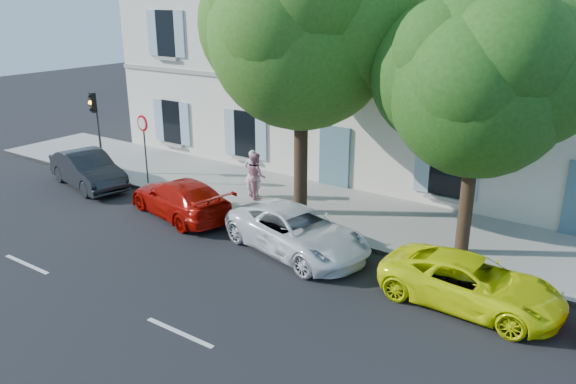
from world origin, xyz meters
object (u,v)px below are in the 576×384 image
Objects in this scene: car_dark_sedan at (88,170)px; car_yellow_supercar at (471,283)px; road_sign at (144,135)px; pedestrian_a at (253,173)px; tree_left at (302,36)px; traffic_light at (95,116)px; tree_right at (479,89)px; pedestrian_b at (256,175)px; car_white_coupe at (297,231)px; car_red_coupe at (180,198)px.

car_dark_sedan is 0.98× the size of car_yellow_supercar.
road_sign reaches higher than pedestrian_a.
tree_left is at bearing 149.08° from pedestrian_a.
traffic_light is (-0.68, 1.12, 1.89)m from car_dark_sedan.
tree_right is 2.18× the size of traffic_light.
tree_right is 8.82m from pedestrian_a.
pedestrian_b is at bearing 171.00° from tree_left.
pedestrian_a is at bearing 19.50° from pedestrian_b.
tree_right is at bearing -148.42° from pedestrian_b.
tree_left is at bearing -63.14° from car_dark_sedan.
tree_right reaches higher than car_dark_sedan.
pedestrian_b is at bearing 73.79° from car_yellow_supercar.
car_dark_sedan is 0.90× the size of car_white_coupe.
pedestrian_b is (1.22, 2.64, 0.35)m from car_red_coupe.
car_dark_sedan reaches higher than car_red_coupe.
traffic_light is 1.24× the size of road_sign.
car_white_coupe is at bearing -149.45° from tree_right.
tree_right is at bearing -45.50° from car_white_coupe.
pedestrian_b is (6.49, 2.44, 0.30)m from car_dark_sedan.
car_red_coupe is 6.73m from tree_left.
car_white_coupe is 6.04m from tree_left.
tree_right is at bearing 155.55° from pedestrian_a.
traffic_light reaches higher than pedestrian_a.
road_sign reaches higher than car_yellow_supercar.
pedestrian_a is (4.42, 1.16, -1.08)m from road_sign.
car_red_coupe reaches higher than car_yellow_supercar.
car_yellow_supercar is 1.29× the size of traffic_light.
car_white_coupe is 1.40× the size of traffic_light.
car_dark_sedan is 15.33m from car_yellow_supercar.
car_dark_sedan is at bearing -58.87° from traffic_light.
car_yellow_supercar is 13.61m from road_sign.
car_yellow_supercar is 2.46× the size of pedestrian_a.
car_dark_sedan is 2.51× the size of pedestrian_b.
tree_right is (-1.06, 2.57, 4.26)m from car_yellow_supercar.
car_dark_sedan reaches higher than car_yellow_supercar.
tree_left is at bearing 6.50° from road_sign.
car_red_coupe is at bearing -24.44° from road_sign.
road_sign is at bearing 47.95° from pedestrian_b.
car_red_coupe is at bearing 99.44° from pedestrian_b.
car_yellow_supercar is at bearing -7.72° from road_sign.
car_red_coupe is (5.27, -0.21, -0.05)m from car_dark_sedan.
pedestrian_a is at bearing 73.85° from car_yellow_supercar.
pedestrian_b is (-2.18, 0.35, -4.98)m from tree_left.
tree_right is 4.16× the size of pedestrian_a.
car_yellow_supercar is 0.59× the size of tree_right.
tree_right is at bearing 3.48° from road_sign.
car_yellow_supercar is at bearing -67.65° from tree_right.
car_dark_sedan is 1.26× the size of traffic_light.
tree_left is 5.70m from tree_right.
traffic_light is at bearing -176.35° from tree_right.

